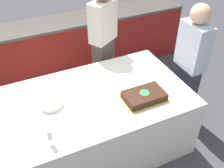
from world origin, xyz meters
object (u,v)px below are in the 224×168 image
object	(u,v)px
wine_glass	(50,135)
person_cutting_cake	(103,44)
person_seated_right	(189,65)
cake	(144,96)
plate_stack	(51,103)

from	to	relation	value
wine_glass	person_cutting_cake	world-z (taller)	person_cutting_cake
person_seated_right	wine_glass	bearing A→B (deg)	-76.58
cake	wine_glass	xyz separation A→B (m)	(-1.03, -0.18, 0.07)
cake	wine_glass	bearing A→B (deg)	-170.20
cake	person_seated_right	world-z (taller)	person_seated_right
cake	plate_stack	size ratio (longest dim) A/B	1.95
plate_stack	person_seated_right	bearing A→B (deg)	-1.88
plate_stack	wine_glass	bearing A→B (deg)	-104.30
person_cutting_cake	person_seated_right	distance (m)	1.13
plate_stack	wine_glass	world-z (taller)	wine_glass
cake	person_cutting_cake	world-z (taller)	person_cutting_cake
plate_stack	cake	bearing A→B (deg)	-18.77
plate_stack	person_cutting_cake	distance (m)	1.19
cake	plate_stack	xyz separation A→B (m)	(-0.91, 0.31, -0.01)
plate_stack	person_cutting_cake	world-z (taller)	person_cutting_cake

